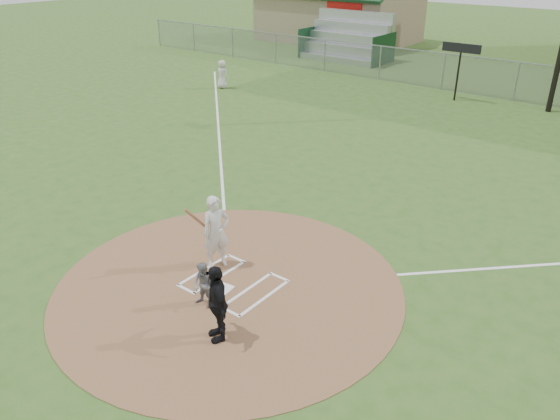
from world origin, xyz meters
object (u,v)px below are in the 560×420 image
Objects in this scene: umpire at (217,303)px; ondeck_player at (222,74)px; home_plate at (221,289)px; batter_at_plate at (216,232)px; catcher at (204,285)px.

umpire reaches higher than ondeck_player.
home_plate is at bearing 164.77° from umpire.
ondeck_player is at bearing 133.03° from batter_at_plate.
home_plate is at bearing -42.83° from batter_at_plate.
catcher is 1.23m from umpire.
umpire is at bearing -45.67° from batter_at_plate.
home_plate is at bearing 129.00° from ondeck_player.
batter_at_plate is (-2.01, 2.05, 0.10)m from umpire.
ondeck_player is 0.81× the size of batter_at_plate.
home_plate is 0.89m from catcher.
ondeck_player is 19.25m from batter_at_plate.
catcher is 0.64× the size of umpire.
catcher is (0.17, -0.69, 0.54)m from home_plate.
umpire is at bearing -36.88° from catcher.
batter_at_plate reaches higher than catcher.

